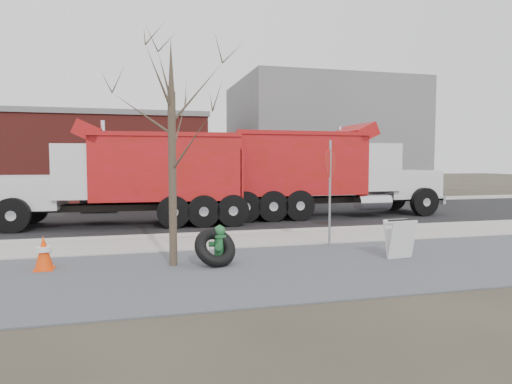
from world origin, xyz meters
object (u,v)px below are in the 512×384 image
object	(u,v)px
truck_tire	(215,247)
dump_truck_red_b	(134,174)
sandwich_board	(400,239)
stop_sign	(330,175)
dump_truck_red_a	(323,170)
fire_hydrant	(220,246)

from	to	relation	value
truck_tire	dump_truck_red_b	size ratio (longest dim) A/B	0.13
sandwich_board	dump_truck_red_b	size ratio (longest dim) A/B	0.11
stop_sign	dump_truck_red_a	size ratio (longest dim) A/B	0.30
stop_sign	dump_truck_red_b	distance (m)	7.91
dump_truck_red_b	stop_sign	bearing A→B (deg)	135.99
fire_hydrant	dump_truck_red_a	distance (m)	10.08
stop_sign	dump_truck_red_a	distance (m)	7.07
dump_truck_red_b	truck_tire	bearing A→B (deg)	107.12
stop_sign	dump_truck_red_a	bearing A→B (deg)	47.80
truck_tire	dump_truck_red_b	world-z (taller)	dump_truck_red_b
truck_tire	stop_sign	world-z (taller)	stop_sign
fire_hydrant	stop_sign	bearing A→B (deg)	37.30
fire_hydrant	sandwich_board	distance (m)	4.46
truck_tire	sandwich_board	world-z (taller)	sandwich_board
fire_hydrant	sandwich_board	bearing A→B (deg)	7.47
sandwich_board	dump_truck_red_b	distance (m)	10.16
fire_hydrant	dump_truck_red_a	bearing A→B (deg)	68.40
stop_sign	dump_truck_red_a	xyz separation A→B (m)	(2.58, 6.58, -0.01)
fire_hydrant	sandwich_board	xyz separation A→B (m)	(4.41, -0.61, 0.09)
sandwich_board	stop_sign	bearing A→B (deg)	111.32
dump_truck_red_a	truck_tire	bearing A→B (deg)	-128.05
stop_sign	sandwich_board	distance (m)	2.70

